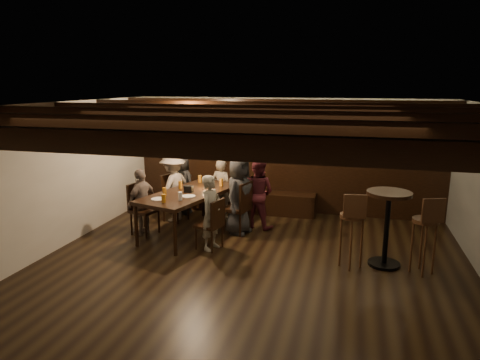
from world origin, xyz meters
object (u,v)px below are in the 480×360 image
(chair_right_near, at_px, (237,217))
(chair_right_far, at_px, (210,233))
(chair_left_far, at_px, (144,219))
(person_right_far, at_px, (211,213))
(person_bench_left, at_px, (181,184))
(person_left_far, at_px, (142,202))
(high_top_table, at_px, (387,217))
(bar_stool_right, at_px, (423,245))
(dining_table, at_px, (190,195))
(bar_stool_left, at_px, (351,240))
(person_bench_right, at_px, (258,193))
(person_left_near, at_px, (173,187))
(person_bench_centre, at_px, (222,189))
(person_right_near, at_px, (239,195))
(chair_left_near, at_px, (175,207))

(chair_right_near, xyz_separation_m, chair_right_far, (-0.23, -0.87, -0.03))
(chair_right_near, height_order, chair_right_far, chair_right_near)
(chair_left_far, relative_size, person_right_far, 0.75)
(chair_right_far, xyz_separation_m, person_bench_left, (-1.22, 1.72, 0.38))
(chair_right_near, distance_m, person_left_far, 1.75)
(high_top_table, xyz_separation_m, bar_stool_right, (0.50, -0.16, -0.32))
(dining_table, height_order, bar_stool_left, bar_stool_left)
(person_bench_right, height_order, person_left_near, person_left_near)
(dining_table, bearing_deg, bar_stool_right, 3.95)
(person_bench_right, xyz_separation_m, person_left_far, (-1.94, -0.88, -0.07))
(chair_left_far, distance_m, person_left_far, 0.32)
(person_right_far, xyz_separation_m, high_top_table, (2.73, 0.05, 0.13))
(chair_right_far, distance_m, person_bench_centre, 1.70)
(chair_right_near, bearing_deg, dining_table, 122.00)
(dining_table, relative_size, person_right_near, 1.59)
(person_bench_centre, height_order, person_bench_right, person_bench_right)
(person_left_far, height_order, high_top_table, person_left_far)
(chair_left_far, xyz_separation_m, high_top_table, (4.15, -0.33, 0.47))
(chair_left_far, bearing_deg, high_top_table, 100.27)
(dining_table, height_order, person_bench_left, person_bench_left)
(chair_left_far, relative_size, bar_stool_right, 0.80)
(person_bench_centre, height_order, bar_stool_right, person_bench_centre)
(chair_right_far, distance_m, person_left_far, 1.51)
(chair_left_far, relative_size, chair_right_near, 0.97)
(chair_left_far, xyz_separation_m, person_left_far, (-0.03, 0.01, 0.32))
(chair_right_far, height_order, person_bench_left, person_bench_left)
(person_bench_centre, relative_size, bar_stool_right, 1.04)
(dining_table, relative_size, chair_right_near, 2.35)
(chair_left_near, height_order, bar_stool_left, bar_stool_left)
(chair_left_near, xyz_separation_m, bar_stool_right, (4.42, -1.36, 0.15))
(person_bench_right, bearing_deg, high_top_table, 166.21)
(bar_stool_right, bearing_deg, chair_right_near, 142.14)
(chair_right_far, xyz_separation_m, person_left_near, (-1.19, 1.25, 0.42))
(chair_left_far, bearing_deg, chair_left_near, 179.99)
(person_left_far, xyz_separation_m, high_top_table, (4.18, -0.34, 0.15))
(dining_table, distance_m, chair_right_far, 0.96)
(chair_left_near, distance_m, high_top_table, 4.13)
(chair_left_far, distance_m, bar_stool_right, 4.68)
(chair_right_near, xyz_separation_m, bar_stool_left, (2.03, -1.04, 0.14))
(dining_table, height_order, person_left_far, person_left_far)
(high_top_table, relative_size, bar_stool_left, 0.99)
(chair_left_near, distance_m, person_right_far, 1.76)
(chair_left_near, bearing_deg, person_left_near, -90.00)
(chair_right_far, bearing_deg, bar_stool_right, -77.27)
(high_top_table, bearing_deg, chair_right_far, -179.21)
(chair_right_near, distance_m, person_bench_centre, 0.99)
(bar_stool_left, xyz_separation_m, bar_stool_right, (1.00, 0.05, 0.00))
(chair_left_near, xyz_separation_m, person_right_far, (1.19, -1.25, 0.34))
(person_bench_left, bearing_deg, person_right_far, 140.71)
(person_bench_right, height_order, high_top_table, person_bench_right)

